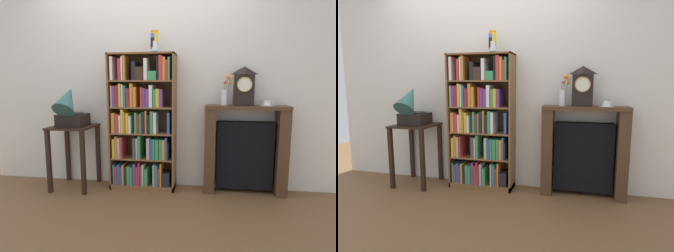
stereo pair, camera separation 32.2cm
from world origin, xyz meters
The scene contains 10 objects.
ground_plane centered at (0.00, 0.00, -0.01)m, with size 7.47×6.40×0.02m, color brown.
wall_back centered at (0.18, 0.32, 1.30)m, with size 4.47×0.08×2.60m, color silver.
bookshelf centered at (-0.01, 0.13, 0.75)m, with size 0.77×0.29×1.59m.
cup_stack centered at (0.15, 0.10, 1.71)m, with size 0.09×0.09×0.24m.
side_table_left centered at (-0.82, 0.03, 0.55)m, with size 0.48×0.49×0.75m.
gramophone centered at (-0.82, -0.03, 0.97)m, with size 0.31×0.45×0.52m.
fireplace_mantel centered at (1.18, 0.16, 0.50)m, with size 0.91×0.27×1.01m.
mantel_clock centered at (1.14, 0.14, 1.22)m, with size 0.21×0.13×0.43m.
flower_vase centered at (0.95, 0.14, 1.15)m, with size 0.12×0.12×0.34m.
teacup_with_saucer centered at (1.39, 0.14, 1.03)m, with size 0.15×0.15×0.06m.
Camera 1 is at (0.77, -3.02, 1.24)m, focal length 29.65 mm.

